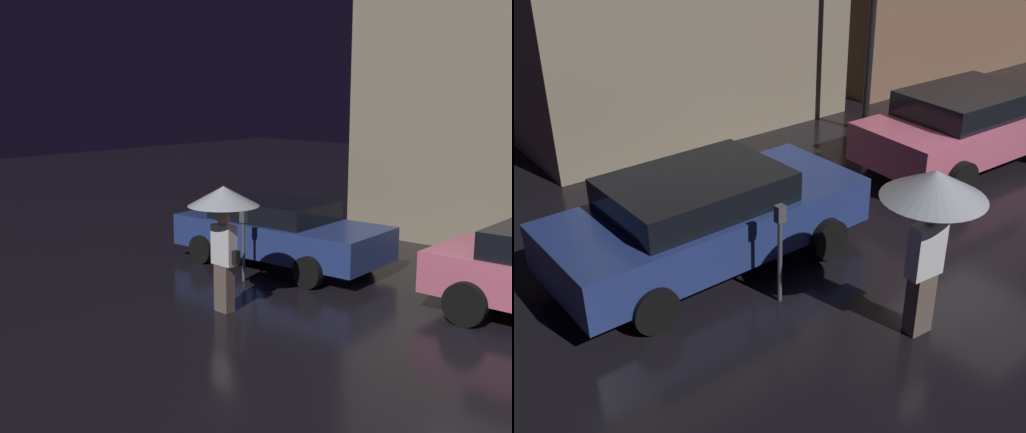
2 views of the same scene
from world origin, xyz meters
TOP-DOWN VIEW (x-y plane):
  - ground_plane at (0.00, 0.00)m, footprint 60.00×60.00m
  - parked_car_blue at (-5.00, 1.31)m, footprint 4.50×2.05m
  - parked_car_pink at (0.74, 1.31)m, footprint 4.49×2.05m
  - pedestrian_with_umbrella at (-3.89, -1.54)m, footprint 1.16×1.16m
  - parking_meter at (-4.79, -0.04)m, footprint 0.12×0.10m

SIDE VIEW (x-z plane):
  - ground_plane at x=0.00m, z-range 0.00..0.00m
  - parked_car_blue at x=-5.00m, z-range 0.04..1.41m
  - parked_car_pink at x=0.74m, z-range 0.06..1.53m
  - parking_meter at x=-4.79m, z-range 0.16..1.52m
  - pedestrian_with_umbrella at x=-3.89m, z-range 0.66..2.75m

